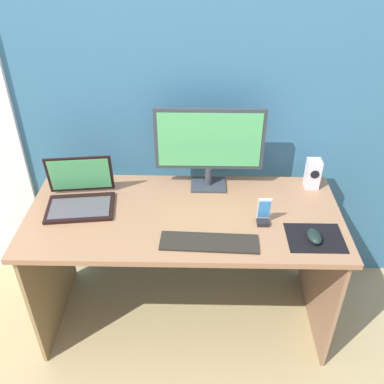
# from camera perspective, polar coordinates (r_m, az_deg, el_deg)

# --- Properties ---
(ground_plane) EXTENTS (8.00, 8.00, 0.00)m
(ground_plane) POSITION_cam_1_polar(r_m,az_deg,el_deg) (2.55, -0.91, -16.06)
(ground_plane) COLOR tan
(wall_back) EXTENTS (6.00, 0.04, 2.50)m
(wall_back) POSITION_cam_1_polar(r_m,az_deg,el_deg) (2.16, -0.84, 15.06)
(wall_back) COLOR #346A8A
(wall_back) RESTS_ON ground_plane
(desk) EXTENTS (1.50, 0.67, 0.73)m
(desk) POSITION_cam_1_polar(r_m,az_deg,el_deg) (2.13, -1.05, -6.01)
(desk) COLOR #956C4A
(desk) RESTS_ON ground_plane
(monitor) EXTENTS (0.54, 0.14, 0.43)m
(monitor) POSITION_cam_1_polar(r_m,az_deg,el_deg) (2.10, 2.33, 6.38)
(monitor) COLOR #30373E
(monitor) RESTS_ON desk
(speaker_right) EXTENTS (0.07, 0.07, 0.16)m
(speaker_right) POSITION_cam_1_polar(r_m,az_deg,el_deg) (2.27, 15.83, 2.37)
(speaker_right) COLOR silver
(speaker_right) RESTS_ON desk
(laptop) EXTENTS (0.35, 0.29, 0.22)m
(laptop) POSITION_cam_1_polar(r_m,az_deg,el_deg) (2.14, -14.70, -0.56)
(laptop) COLOR black
(laptop) RESTS_ON desk
(keyboard_external) EXTENTS (0.43, 0.14, 0.01)m
(keyboard_external) POSITION_cam_1_polar(r_m,az_deg,el_deg) (1.87, 2.30, -6.74)
(keyboard_external) COLOR black
(keyboard_external) RESTS_ON desk
(mousepad) EXTENTS (0.25, 0.20, 0.00)m
(mousepad) POSITION_cam_1_polar(r_m,az_deg,el_deg) (1.97, 16.11, -5.89)
(mousepad) COLOR black
(mousepad) RESTS_ON desk
(mouse) EXTENTS (0.07, 0.11, 0.04)m
(mouse) POSITION_cam_1_polar(r_m,az_deg,el_deg) (1.95, 16.02, -5.71)
(mouse) COLOR black
(mouse) RESTS_ON mousepad
(phone_in_dock) EXTENTS (0.06, 0.05, 0.14)m
(phone_in_dock) POSITION_cam_1_polar(r_m,az_deg,el_deg) (1.98, 9.53, -3.00)
(phone_in_dock) COLOR black
(phone_in_dock) RESTS_ON desk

